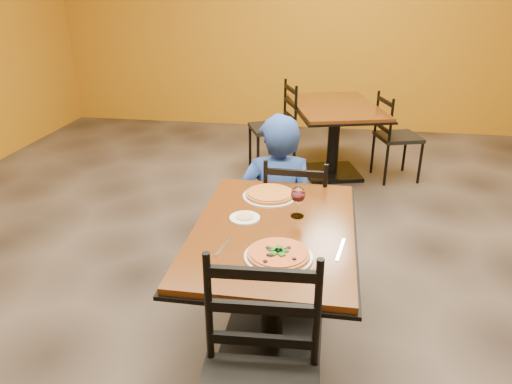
% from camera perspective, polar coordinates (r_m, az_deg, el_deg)
% --- Properties ---
extents(floor, '(7.00, 8.00, 0.01)m').
position_cam_1_polar(floor, '(3.25, 3.04, -11.85)').
color(floor, black).
rests_on(floor, ground).
extents(wall_back, '(7.00, 0.01, 3.00)m').
position_cam_1_polar(wall_back, '(6.65, 7.37, 20.17)').
color(wall_back, '#AD7113').
rests_on(wall_back, ground).
extents(table_main, '(0.83, 1.23, 0.75)m').
position_cam_1_polar(table_main, '(2.53, 2.06, -8.09)').
color(table_main, '#5C2B0E').
rests_on(table_main, floor).
extents(table_second, '(1.13, 1.40, 0.75)m').
position_cam_1_polar(table_second, '(5.03, 9.31, 8.03)').
color(table_second, '#5C2B0E').
rests_on(table_second, floor).
extents(chair_main_far, '(0.41, 0.41, 0.89)m').
position_cam_1_polar(chair_main_far, '(3.23, 4.81, -2.84)').
color(chair_main_far, black).
rests_on(chair_main_far, floor).
extents(chair_second_left, '(0.56, 0.56, 0.95)m').
position_cam_1_polar(chair_second_left, '(5.09, 1.90, 7.54)').
color(chair_second_left, black).
rests_on(chair_second_left, floor).
extents(chair_second_right, '(0.50, 0.50, 0.88)m').
position_cam_1_polar(chair_second_right, '(5.11, 16.53, 6.23)').
color(chair_second_right, black).
rests_on(chair_second_right, floor).
extents(diner, '(0.62, 0.47, 1.09)m').
position_cam_1_polar(diner, '(3.41, 2.50, 0.46)').
color(diner, navy).
rests_on(diner, floor).
extents(plate_main, '(0.31, 0.31, 0.01)m').
position_cam_1_polar(plate_main, '(2.18, 2.66, -7.66)').
color(plate_main, white).
rests_on(plate_main, table_main).
extents(pizza_main, '(0.28, 0.28, 0.02)m').
position_cam_1_polar(pizza_main, '(2.17, 2.67, -7.30)').
color(pizza_main, maroon).
rests_on(pizza_main, plate_main).
extents(plate_far, '(0.31, 0.31, 0.01)m').
position_cam_1_polar(plate_far, '(2.76, 1.64, -0.50)').
color(plate_far, white).
rests_on(plate_far, table_main).
extents(pizza_far, '(0.28, 0.28, 0.02)m').
position_cam_1_polar(pizza_far, '(2.76, 1.65, -0.20)').
color(pizza_far, orange).
rests_on(pizza_far, plate_far).
extents(side_plate, '(0.16, 0.16, 0.01)m').
position_cam_1_polar(side_plate, '(2.51, -1.34, -3.10)').
color(side_plate, white).
rests_on(side_plate, table_main).
extents(dip, '(0.09, 0.09, 0.01)m').
position_cam_1_polar(dip, '(2.51, -1.34, -2.92)').
color(dip, tan).
rests_on(dip, side_plate).
extents(wine_glass, '(0.08, 0.08, 0.18)m').
position_cam_1_polar(wine_glass, '(2.51, 4.99, -1.04)').
color(wine_glass, white).
rests_on(wine_glass, table_main).
extents(fork, '(0.05, 0.19, 0.00)m').
position_cam_1_polar(fork, '(2.27, -3.86, -6.41)').
color(fork, silver).
rests_on(fork, table_main).
extents(knife, '(0.05, 0.21, 0.00)m').
position_cam_1_polar(knife, '(2.27, 10.00, -6.72)').
color(knife, silver).
rests_on(knife, table_main).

